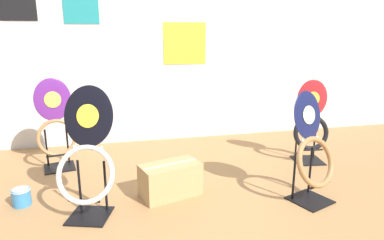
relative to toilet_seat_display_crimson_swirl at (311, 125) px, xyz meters
The scene contains 7 objects.
wall_back 1.90m from the toilet_seat_display_crimson_swirl, 138.97° to the left, with size 8.00×0.07×2.60m.
toilet_seat_display_crimson_swirl is the anchor object (origin of this frame).
toilet_seat_display_purple_note 2.50m from the toilet_seat_display_crimson_swirl, behind, with size 0.38×0.33×0.88m.
toilet_seat_display_navy_moon 0.88m from the toilet_seat_display_crimson_swirl, 120.78° to the right, with size 0.44×0.37×0.86m.
toilet_seat_display_jazz_black 2.20m from the toilet_seat_display_crimson_swirl, 164.22° to the right, with size 0.46×0.41×0.93m.
paint_can 2.69m from the toilet_seat_display_crimson_swirl, behind, with size 0.14×0.14×0.13m.
storage_box 1.58m from the toilet_seat_display_crimson_swirl, 164.15° to the right, with size 0.53×0.38×0.27m.
Camera 1 is at (-0.65, -1.79, 1.30)m, focal length 32.00 mm.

